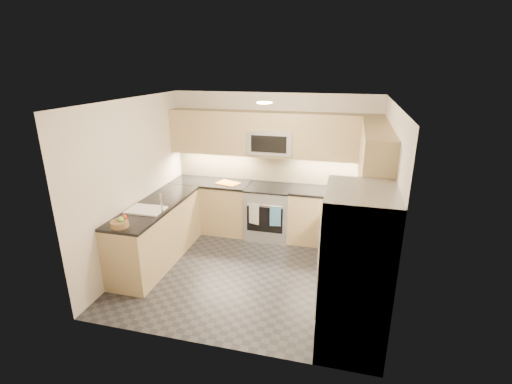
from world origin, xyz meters
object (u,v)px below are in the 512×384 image
object	(u,v)px
refrigerator	(355,271)
fruit_basket	(120,224)
microwave	(271,142)
utensil_bowl	(370,189)
gas_range	(269,212)
cutting_board	(228,183)

from	to	relation	value
refrigerator	fruit_basket	xyz separation A→B (m)	(-2.98, 0.30, 0.08)
microwave	utensil_bowl	distance (m)	1.81
gas_range	refrigerator	world-z (taller)	refrigerator
utensil_bowl	refrigerator	bearing A→B (deg)	-95.26
microwave	refrigerator	size ratio (longest dim) A/B	0.42
refrigerator	utensil_bowl	size ratio (longest dim) A/B	6.19
cutting_board	fruit_basket	size ratio (longest dim) A/B	1.69
cutting_board	gas_range	bearing A→B (deg)	0.84
refrigerator	cutting_board	bearing A→B (deg)	132.31
microwave	utensil_bowl	world-z (taller)	microwave
refrigerator	gas_range	bearing A→B (deg)	120.88
utensil_bowl	fruit_basket	size ratio (longest dim) A/B	1.27
utensil_bowl	cutting_board	world-z (taller)	utensil_bowl
fruit_basket	refrigerator	bearing A→B (deg)	-5.71
refrigerator	cutting_board	xyz separation A→B (m)	(-2.20, 2.41, 0.05)
microwave	fruit_basket	bearing A→B (deg)	-124.21
gas_range	fruit_basket	xyz separation A→B (m)	(-1.53, -2.13, 0.53)
microwave	utensil_bowl	xyz separation A→B (m)	(1.68, -0.08, -0.68)
gas_range	utensil_bowl	xyz separation A→B (m)	(1.68, 0.04, 0.57)
microwave	fruit_basket	size ratio (longest dim) A/B	3.31
gas_range	utensil_bowl	size ratio (longest dim) A/B	3.13
cutting_board	fruit_basket	bearing A→B (deg)	-110.31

